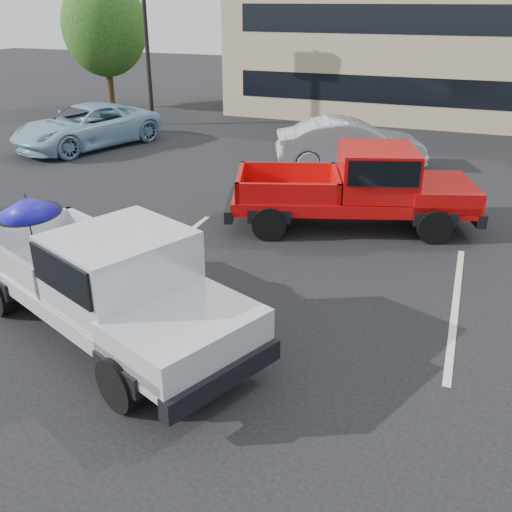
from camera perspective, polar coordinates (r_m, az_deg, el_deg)
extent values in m
plane|color=black|center=(9.42, 0.18, -7.37)|extent=(90.00, 90.00, 0.00)
cube|color=silver|center=(12.18, -9.83, 0.01)|extent=(0.12, 5.00, 0.01)
cube|color=silver|center=(10.73, 19.33, -4.63)|extent=(0.12, 5.00, 0.01)
cube|color=tan|center=(28.59, 20.03, 19.11)|extent=(20.00, 8.00, 6.00)
cube|color=black|center=(24.79, 19.17, 15.10)|extent=(18.00, 0.08, 1.10)
cube|color=black|center=(24.56, 20.09, 21.28)|extent=(18.00, 0.08, 1.10)
cylinder|color=black|center=(25.10, -10.82, 19.52)|extent=(0.18, 0.18, 6.00)
cylinder|color=#332114|center=(29.94, -14.39, 16.49)|extent=(0.32, 0.32, 2.42)
ellipsoid|color=#184112|center=(29.73, -14.93, 21.30)|extent=(3.96, 3.96, 4.55)
cylinder|color=black|center=(10.66, -24.18, -3.36)|extent=(0.81, 0.56, 0.76)
cylinder|color=black|center=(11.34, -15.77, -0.40)|extent=(0.81, 0.56, 0.76)
cylinder|color=black|center=(7.82, -13.41, -12.26)|extent=(0.81, 0.56, 0.76)
cylinder|color=black|center=(8.72, -3.27, -7.33)|extent=(0.81, 0.56, 0.76)
cube|color=silver|center=(9.35, -14.84, -3.80)|extent=(5.71, 3.91, 0.28)
cube|color=silver|center=(7.79, -7.08, -7.39)|extent=(2.14, 2.36, 0.46)
cube|color=black|center=(7.53, -3.22, -11.99)|extent=(0.97, 1.88, 0.30)
cube|color=black|center=(11.68, -21.96, 0.08)|extent=(0.95, 1.87, 0.28)
cube|color=silver|center=(8.63, -13.38, -1.05)|extent=(2.25, 2.35, 1.05)
cube|color=black|center=(8.55, -13.50, 0.16)|extent=(2.15, 2.38, 0.55)
cube|color=black|center=(10.49, -19.10, -0.81)|extent=(2.84, 2.61, 0.10)
cube|color=silver|center=(10.75, -15.27, 2.04)|extent=(2.15, 1.01, 0.50)
cube|color=silver|center=(10.07, -23.65, -0.76)|extent=(2.15, 1.01, 0.50)
cube|color=silver|center=(11.31, -21.94, 2.23)|extent=(0.83, 1.73, 0.50)
cube|color=silver|center=(9.47, -16.20, -1.16)|extent=(0.83, 1.73, 0.50)
ellipsoid|color=brown|center=(9.88, -17.87, -0.91)|extent=(0.59, 0.55, 0.31)
cylinder|color=brown|center=(9.65, -17.50, -1.71)|extent=(0.07, 0.07, 0.23)
cylinder|color=brown|center=(9.72, -16.71, -1.43)|extent=(0.07, 0.07, 0.23)
ellipsoid|color=brown|center=(9.66, -17.54, -0.16)|extent=(0.38, 0.36, 0.42)
cylinder|color=red|center=(9.59, -17.58, 0.55)|extent=(0.21, 0.21, 0.04)
sphere|color=brown|center=(9.50, -17.45, 0.98)|extent=(0.22, 0.22, 0.22)
cone|color=black|center=(9.40, -17.05, 0.66)|extent=(0.19, 0.16, 0.11)
cone|color=black|center=(9.45, -17.90, 1.56)|extent=(0.08, 0.08, 0.12)
cone|color=black|center=(9.49, -17.29, 1.76)|extent=(0.08, 0.08, 0.12)
cylinder|color=brown|center=(10.06, -18.29, -1.11)|extent=(0.28, 0.05, 0.10)
cylinder|color=black|center=(10.29, -21.46, 1.83)|extent=(0.02, 0.10, 1.05)
cone|color=#1E16C5|center=(10.11, -21.93, 4.68)|extent=(1.10, 1.12, 0.36)
cylinder|color=black|center=(10.06, -22.07, 5.54)|extent=(0.02, 0.02, 0.10)
cylinder|color=black|center=(10.15, -21.82, 3.99)|extent=(1.10, 1.10, 0.09)
cylinder|color=black|center=(12.70, 1.32, 3.27)|extent=(0.82, 0.50, 0.77)
cylinder|color=black|center=(14.45, 1.52, 5.93)|extent=(0.82, 0.50, 0.77)
cylinder|color=black|center=(13.13, 17.40, 2.85)|extent=(0.82, 0.50, 0.77)
cylinder|color=black|center=(14.83, 15.77, 5.49)|extent=(0.82, 0.50, 0.77)
cube|color=#C10A0A|center=(13.57, 9.39, 5.66)|extent=(5.78, 3.50, 0.28)
cube|color=#C10A0A|center=(13.88, 17.80, 6.16)|extent=(2.03, 2.31, 0.46)
cube|color=black|center=(14.22, 20.56, 4.54)|extent=(0.79, 1.95, 0.30)
cube|color=black|center=(13.58, -2.42, 5.23)|extent=(0.78, 1.94, 0.28)
cube|color=#C10A0A|center=(13.44, 11.97, 8.35)|extent=(2.15, 2.28, 1.06)
cube|color=black|center=(13.39, 12.04, 9.18)|extent=(2.04, 2.33, 0.56)
cube|color=black|center=(13.45, 3.17, 6.07)|extent=(2.78, 2.48, 0.10)
cube|color=#C10A0A|center=(14.20, 3.19, 8.34)|extent=(2.24, 0.80, 0.51)
cube|color=#C10A0A|center=(12.53, 3.21, 6.12)|extent=(2.24, 0.80, 0.51)
cube|color=#C10A0A|center=(13.40, -1.60, 7.38)|extent=(0.66, 1.80, 0.51)
cube|color=#C10A0A|center=(13.42, 7.99, 7.18)|extent=(0.66, 1.80, 0.51)
imported|color=#A3A4AA|center=(18.56, 9.39, 11.00)|extent=(4.89, 3.21, 1.52)
imported|color=#87ADCA|center=(21.90, -16.61, 12.32)|extent=(4.12, 5.89, 1.49)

